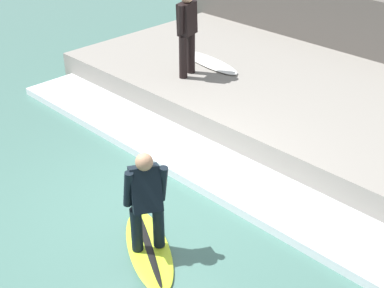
% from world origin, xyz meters
% --- Properties ---
extents(ground_plane, '(28.00, 28.00, 0.00)m').
position_xyz_m(ground_plane, '(0.00, 0.00, 0.00)').
color(ground_plane, '#426B60').
extents(concrete_ledge, '(4.40, 10.03, 0.54)m').
position_xyz_m(concrete_ledge, '(3.98, 0.00, 0.27)').
color(concrete_ledge, gray).
rests_on(concrete_ledge, ground_plane).
extents(back_wall, '(0.50, 10.53, 1.79)m').
position_xyz_m(back_wall, '(6.43, 0.00, 0.89)').
color(back_wall, '#544F49').
rests_on(back_wall, ground_plane).
extents(wave_foam_crest, '(1.13, 9.53, 0.14)m').
position_xyz_m(wave_foam_crest, '(1.22, 0.00, 0.07)').
color(wave_foam_crest, silver).
rests_on(wave_foam_crest, ground_plane).
extents(surfboard_riding, '(1.28, 1.71, 0.07)m').
position_xyz_m(surfboard_riding, '(-0.73, -0.71, 0.03)').
color(surfboard_riding, '#BFE02D').
rests_on(surfboard_riding, ground_plane).
extents(surfer_riding, '(0.51, 0.52, 1.41)m').
position_xyz_m(surfer_riding, '(-0.73, -0.71, 0.84)').
color(surfer_riding, black).
rests_on(surfer_riding, surfboard_riding).
extents(surfer_waiting_near, '(0.55, 0.35, 1.67)m').
position_xyz_m(surfer_waiting_near, '(2.85, 2.21, 1.48)').
color(surfer_waiting_near, black).
rests_on(surfer_waiting_near, concrete_ledge).
extents(surfboard_waiting_near, '(0.70, 1.73, 0.06)m').
position_xyz_m(surfboard_waiting_near, '(3.62, 2.31, 0.57)').
color(surfboard_waiting_near, white).
rests_on(surfboard_waiting_near, concrete_ledge).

